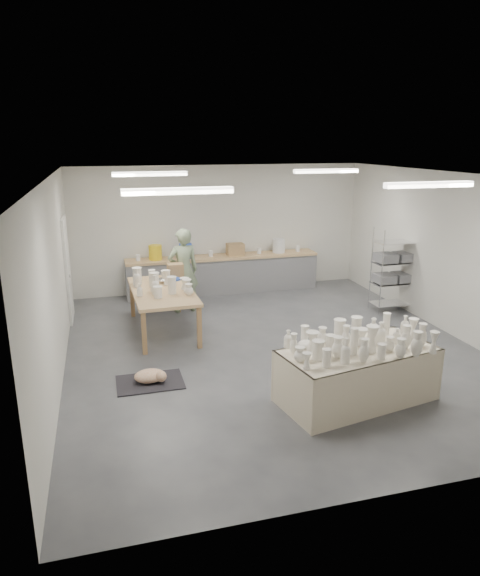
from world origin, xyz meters
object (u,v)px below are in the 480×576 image
object	(u,v)px
work_table	(163,287)
potter	(183,271)
drying_table	(357,372)
red_stool	(182,295)

from	to	relation	value
work_table	potter	size ratio (longest dim) A/B	1.24
drying_table	red_stool	bearing A→B (deg)	98.85
drying_table	red_stool	distance (m)	5.10
work_table	potter	bearing A→B (deg)	58.63
drying_table	potter	world-z (taller)	potter
potter	red_stool	size ratio (longest dim) A/B	4.38
work_table	red_stool	distance (m)	1.47
work_table	potter	world-z (taller)	potter
work_table	red_stool	bearing A→B (deg)	64.30
drying_table	work_table	xyz separation A→B (m)	(-2.26, 3.57, 0.41)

